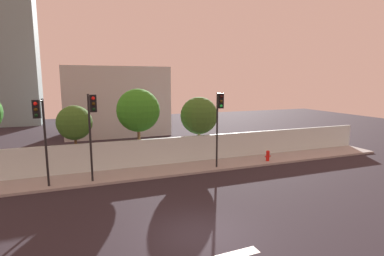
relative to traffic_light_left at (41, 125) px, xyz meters
The scene contains 12 objects.
ground_plane 9.82m from the traffic_light_left, 49.97° to the right, with size 80.00×80.00×0.00m, color #262128.
sidewalk 6.95m from the traffic_light_left, 11.48° to the left, with size 36.00×2.40×0.15m, color #999999.
perimeter_wall 6.87m from the traffic_light_left, 22.90° to the left, with size 36.00×0.18×1.80m, color silver.
traffic_light_left is the anchor object (origin of this frame).
traffic_light_center 10.01m from the traffic_light_left, ahead, with size 0.47×1.20×4.87m.
traffic_light_right 2.46m from the traffic_light_left, ahead, with size 0.44×1.28×4.92m.
fire_hydrant 14.52m from the traffic_light_left, ahead, with size 0.44×0.26×0.76m.
roadside_tree_midleft 3.69m from the traffic_light_left, 65.25° to the left, with size 2.18×2.18×4.26m.
roadside_tree_midright 6.50m from the traffic_light_left, 30.83° to the left, with size 2.91×2.91×5.26m.
roadside_tree_rightmost 10.55m from the traffic_light_left, 18.40° to the left, with size 2.72×2.72×4.63m.
low_building_distant 17.43m from the traffic_light_left, 71.03° to the left, with size 10.59×6.00×7.20m, color #B0B0B0.
tower_on_skyline 31.15m from the traffic_light_left, 101.82° to the left, with size 6.23×5.00×29.41m, color slate.
Camera 1 is at (-4.03, -9.64, 5.79)m, focal length 27.88 mm.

